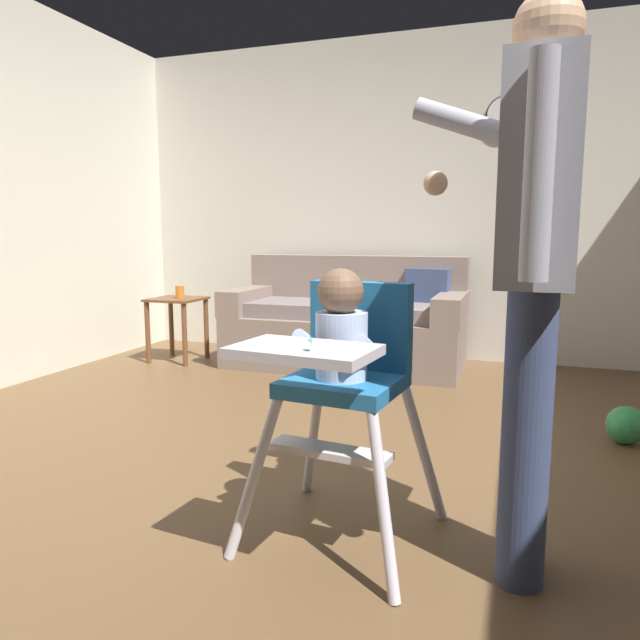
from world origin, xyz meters
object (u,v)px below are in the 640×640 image
Objects in this scene: adult_standing at (534,262)px; side_table at (177,315)px; toy_ball at (626,425)px; wall_clock at (505,115)px; high_chair at (343,357)px; sippy_cup at (180,292)px; couch at (348,323)px.

side_table is at bearing -38.45° from adult_standing.
wall_clock is (-0.69, 1.75, 1.85)m from toy_ball.
adult_standing is 3.24× the size of side_table.
wall_clock is (2.48, 0.78, 1.56)m from side_table.
high_chair is 1.79m from toy_ball.
sippy_cup is (-3.14, 0.97, 0.48)m from toy_ball.
sippy_cup is (-2.06, 2.30, -0.06)m from high_chair.
adult_standing is 1.68m from toy_ball.
side_table reaches higher than toy_ball.
couch is at bearing -61.06° from adult_standing.
high_chair is at bearing -97.12° from wall_clock.
wall_clock is (1.11, 0.48, 1.61)m from couch.
high_chair is at bearing 15.59° from couch.
wall_clock is (2.45, 0.78, 1.37)m from sippy_cup.
couch is 1.09× the size of adult_standing.
adult_standing is 3.27m from wall_clock.
toy_ball is at bearing -68.42° from wall_clock.
couch is 2.22m from toy_ball.
high_chair reaches higher than toy_ball.
side_table is at bearing -162.57° from wall_clock.
couch reaches higher than sippy_cup.
couch is 1.96× the size of high_chair.
wall_clock reaches higher than couch.
wall_clock is at bearing 111.58° from toy_ball.
couch is 1.39m from sippy_cup.
adult_standing is at bearing -41.07° from side_table.
wall_clock reaches higher than adult_standing.
adult_standing reaches higher than couch.
toy_ball is at bearing 54.75° from couch.
high_chair is 3.16× the size of wall_clock.
sippy_cup is (-1.34, -0.30, 0.24)m from couch.
sippy_cup is at bearing 0.00° from side_table.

